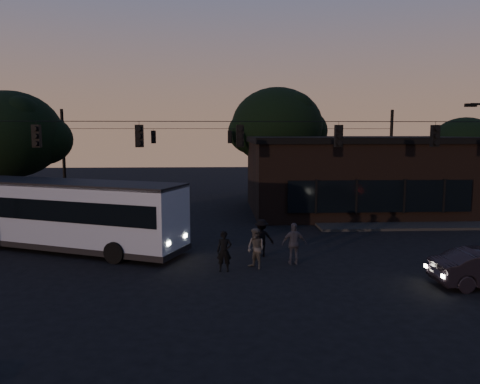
{
  "coord_description": "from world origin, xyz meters",
  "views": [
    {
      "loc": [
        -1.06,
        -17.19,
        5.72
      ],
      "look_at": [
        0.0,
        4.0,
        3.0
      ],
      "focal_mm": 35.0,
      "sensor_mm": 36.0,
      "label": 1
    }
  ],
  "objects_px": {
    "pedestrian_a": "(224,251)",
    "pedestrian_d": "(262,238)",
    "pedestrian_b": "(256,248)",
    "pedestrian_c": "(294,244)",
    "bus": "(68,212)",
    "building": "(356,174)"
  },
  "relations": [
    {
      "from": "pedestrian_a",
      "to": "pedestrian_d",
      "type": "xyz_separation_m",
      "value": [
        1.76,
        2.28,
        0.02
      ]
    },
    {
      "from": "pedestrian_b",
      "to": "pedestrian_d",
      "type": "height_order",
      "value": "pedestrian_d"
    },
    {
      "from": "pedestrian_b",
      "to": "pedestrian_c",
      "type": "relative_size",
      "value": 0.94
    },
    {
      "from": "bus",
      "to": "pedestrian_d",
      "type": "height_order",
      "value": "bus"
    },
    {
      "from": "pedestrian_c",
      "to": "pedestrian_d",
      "type": "height_order",
      "value": "pedestrian_c"
    },
    {
      "from": "pedestrian_a",
      "to": "pedestrian_b",
      "type": "bearing_deg",
      "value": 19.52
    },
    {
      "from": "bus",
      "to": "pedestrian_a",
      "type": "bearing_deg",
      "value": -5.3
    },
    {
      "from": "building",
      "to": "pedestrian_d",
      "type": "bearing_deg",
      "value": -123.49
    },
    {
      "from": "pedestrian_b",
      "to": "pedestrian_c",
      "type": "height_order",
      "value": "pedestrian_c"
    },
    {
      "from": "bus",
      "to": "pedestrian_b",
      "type": "distance_m",
      "value": 9.66
    },
    {
      "from": "pedestrian_a",
      "to": "pedestrian_d",
      "type": "relative_size",
      "value": 0.98
    },
    {
      "from": "building",
      "to": "pedestrian_b",
      "type": "relative_size",
      "value": 8.95
    },
    {
      "from": "bus",
      "to": "pedestrian_a",
      "type": "relative_size",
      "value": 7.09
    },
    {
      "from": "pedestrian_a",
      "to": "pedestrian_c",
      "type": "relative_size",
      "value": 0.93
    },
    {
      "from": "pedestrian_c",
      "to": "pedestrian_d",
      "type": "bearing_deg",
      "value": -48.33
    },
    {
      "from": "building",
      "to": "pedestrian_b",
      "type": "bearing_deg",
      "value": -121.02
    },
    {
      "from": "bus",
      "to": "building",
      "type": "bearing_deg",
      "value": 53.56
    },
    {
      "from": "pedestrian_d",
      "to": "building",
      "type": "bearing_deg",
      "value": -123.04
    },
    {
      "from": "pedestrian_c",
      "to": "pedestrian_d",
      "type": "relative_size",
      "value": 1.05
    },
    {
      "from": "building",
      "to": "pedestrian_c",
      "type": "relative_size",
      "value": 8.4
    },
    {
      "from": "pedestrian_a",
      "to": "pedestrian_d",
      "type": "height_order",
      "value": "pedestrian_d"
    },
    {
      "from": "bus",
      "to": "pedestrian_d",
      "type": "bearing_deg",
      "value": 12.14
    }
  ]
}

